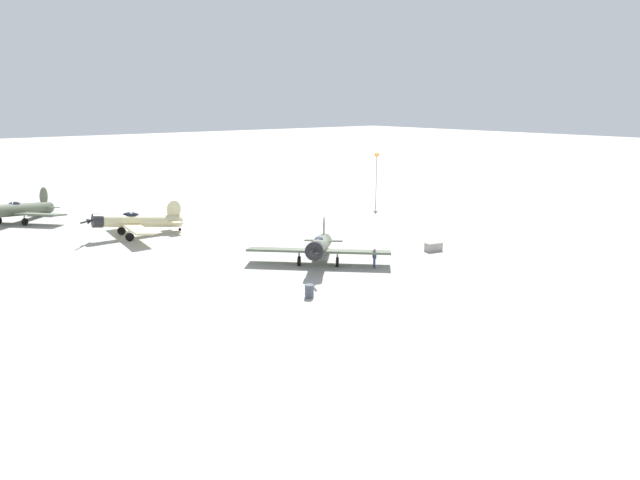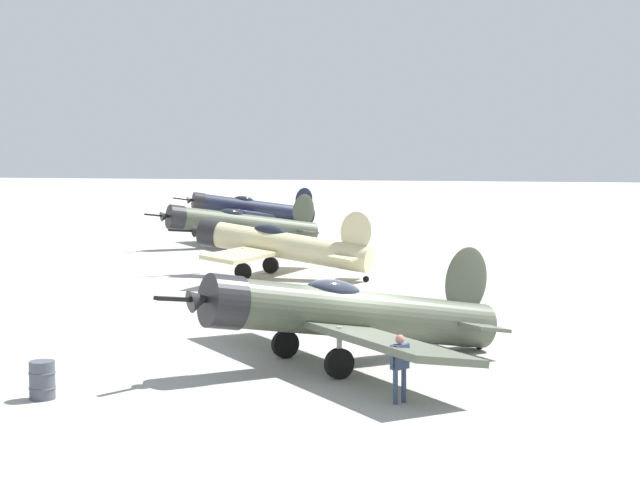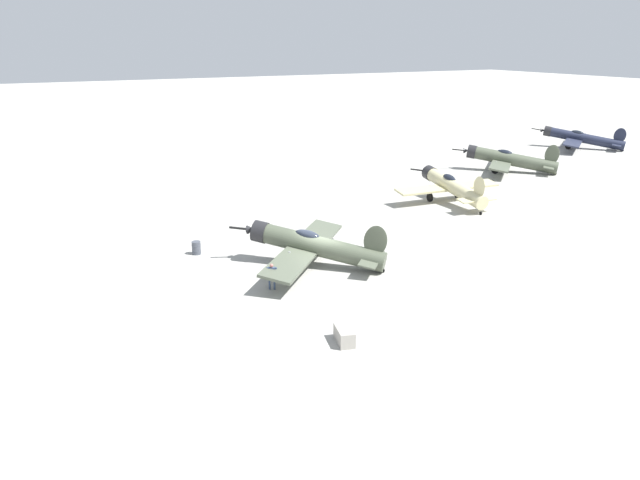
{
  "view_description": "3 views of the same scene",
  "coord_description": "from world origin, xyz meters",
  "px_view_note": "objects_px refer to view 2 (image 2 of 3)",
  "views": [
    {
      "loc": [
        33.95,
        -27.14,
        12.84
      ],
      "look_at": [
        0.0,
        -0.0,
        1.8
      ],
      "focal_mm": 30.3,
      "sensor_mm": 36.0,
      "label": 1
    },
    {
      "loc": [
        27.41,
        7.36,
        5.77
      ],
      "look_at": [
        -20.85,
        -7.66,
        1.6
      ],
      "focal_mm": 57.85,
      "sensor_mm": 36.0,
      "label": 2
    },
    {
      "loc": [
        17.41,
        32.97,
        14.1
      ],
      "look_at": [
        0.0,
        -0.0,
        1.8
      ],
      "focal_mm": 34.27,
      "sensor_mm": 36.0,
      "label": 3
    }
  ],
  "objects_px": {
    "airplane_far_line": "(238,225)",
    "airplane_outer_stand": "(249,208)",
    "ground_crew_mechanic": "(400,362)",
    "airplane_mid_apron": "(277,245)",
    "fuel_drum": "(42,380)",
    "airplane_foreground": "(345,314)"
  },
  "relations": [
    {
      "from": "airplane_far_line",
      "to": "airplane_outer_stand",
      "type": "xyz_separation_m",
      "value": [
        -19.75,
        -6.9,
        -0.0
      ]
    },
    {
      "from": "ground_crew_mechanic",
      "to": "fuel_drum",
      "type": "distance_m",
      "value": 8.47
    },
    {
      "from": "airplane_foreground",
      "to": "airplane_outer_stand",
      "type": "xyz_separation_m",
      "value": [
        -52.62,
        -23.23,
        0.02
      ]
    },
    {
      "from": "airplane_far_line",
      "to": "airplane_outer_stand",
      "type": "height_order",
      "value": "airplane_far_line"
    },
    {
      "from": "airplane_foreground",
      "to": "ground_crew_mechanic",
      "type": "height_order",
      "value": "airplane_foreground"
    },
    {
      "from": "airplane_mid_apron",
      "to": "ground_crew_mechanic",
      "type": "height_order",
      "value": "airplane_mid_apron"
    },
    {
      "from": "airplane_mid_apron",
      "to": "airplane_far_line",
      "type": "xyz_separation_m",
      "value": [
        -14.44,
        -7.75,
        -0.14
      ]
    },
    {
      "from": "airplane_far_line",
      "to": "ground_crew_mechanic",
      "type": "relative_size",
      "value": 6.04
    },
    {
      "from": "ground_crew_mechanic",
      "to": "airplane_outer_stand",
      "type": "bearing_deg",
      "value": -35.91
    },
    {
      "from": "fuel_drum",
      "to": "ground_crew_mechanic",
      "type": "bearing_deg",
      "value": 104.38
    },
    {
      "from": "airplane_mid_apron",
      "to": "airplane_outer_stand",
      "type": "bearing_deg",
      "value": -62.07
    },
    {
      "from": "airplane_far_line",
      "to": "fuel_drum",
      "type": "xyz_separation_m",
      "value": [
        38.94,
        10.61,
        -0.96
      ]
    },
    {
      "from": "airplane_mid_apron",
      "to": "airplane_outer_stand",
      "type": "relative_size",
      "value": 0.88
    },
    {
      "from": "airplane_foreground",
      "to": "fuel_drum",
      "type": "height_order",
      "value": "airplane_foreground"
    },
    {
      "from": "airplane_outer_stand",
      "to": "fuel_drum",
      "type": "height_order",
      "value": "airplane_outer_stand"
    },
    {
      "from": "ground_crew_mechanic",
      "to": "airplane_foreground",
      "type": "bearing_deg",
      "value": -28.47
    },
    {
      "from": "airplane_mid_apron",
      "to": "airplane_far_line",
      "type": "height_order",
      "value": "airplane_far_line"
    },
    {
      "from": "ground_crew_mechanic",
      "to": "airplane_mid_apron",
      "type": "bearing_deg",
      "value": -34.08
    },
    {
      "from": "airplane_far_line",
      "to": "ground_crew_mechanic",
      "type": "bearing_deg",
      "value": 74.85
    },
    {
      "from": "airplane_far_line",
      "to": "fuel_drum",
      "type": "relative_size",
      "value": 10.74
    },
    {
      "from": "airplane_mid_apron",
      "to": "ground_crew_mechanic",
      "type": "xyz_separation_m",
      "value": [
        22.4,
        11.04,
        -0.57
      ]
    },
    {
      "from": "airplane_far_line",
      "to": "ground_crew_mechanic",
      "type": "height_order",
      "value": "airplane_far_line"
    }
  ]
}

